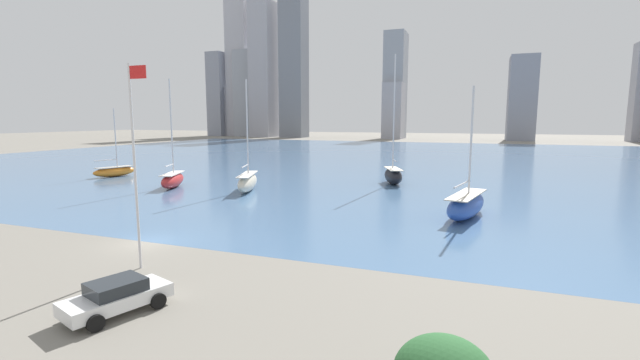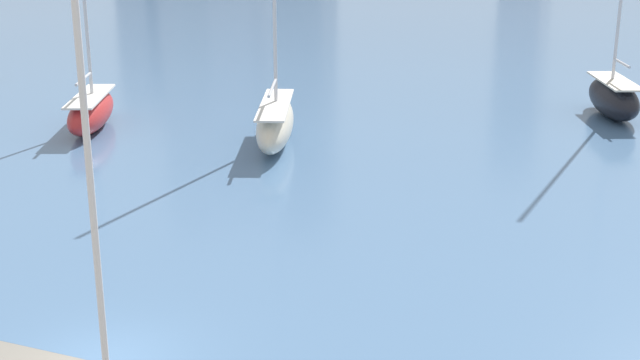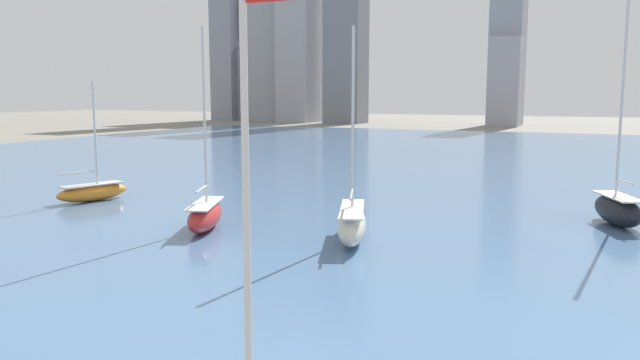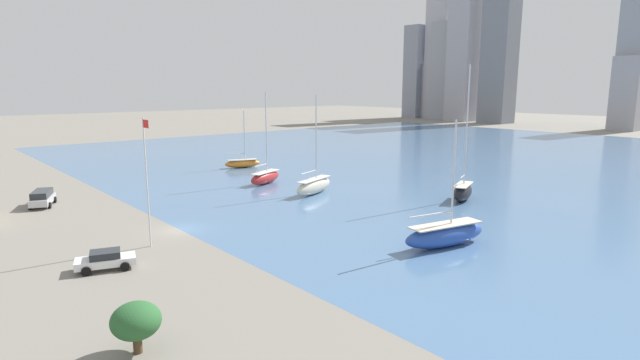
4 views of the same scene
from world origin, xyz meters
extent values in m
plane|color=gray|center=(0.00, 0.00, 0.00)|extent=(500.00, 500.00, 0.00)
cube|color=#4C7099|center=(0.00, 70.00, 0.00)|extent=(180.00, 140.00, 0.00)
cylinder|color=silver|center=(3.35, -4.33, 5.80)|extent=(0.14, 0.14, 11.59)
cube|color=red|center=(3.97, -4.33, 11.09)|extent=(1.10, 0.03, 0.70)
cylinder|color=#4C3823|center=(20.89, -12.10, 0.43)|extent=(0.48, 0.48, 0.86)
ellipsoid|color=#285B2D|center=(20.89, -12.10, 1.86)|extent=(2.68, 2.68, 2.00)
cube|color=gray|center=(-106.80, 169.44, 21.14)|extent=(8.28, 10.30, 42.28)
cube|color=#9E9EA8|center=(-102.80, 174.18, 12.55)|extent=(15.74, 12.25, 25.10)
cube|color=#A8A8B2|center=(-95.42, 172.07, 36.47)|extent=(11.37, 9.53, 72.95)
cube|color=#8E939E|center=(-88.17, 171.56, 21.21)|extent=(13.77, 15.01, 42.41)
cube|color=#9E9EA8|center=(-78.39, 166.63, 31.93)|extent=(10.37, 14.43, 63.87)
cube|color=slate|center=(-61.72, 164.06, 32.36)|extent=(11.26, 9.97, 64.73)
cube|color=#8E939E|center=(-15.42, 171.05, 23.19)|extent=(8.79, 13.18, 46.37)
cube|color=#9E9EA8|center=(-14.95, 165.99, 12.10)|extent=(8.39, 10.79, 24.20)
ellipsoid|color=#284CA8|center=(20.59, 15.96, 1.04)|extent=(4.09, 9.15, 2.08)
cube|color=beige|center=(20.59, 15.96, 2.03)|extent=(3.36, 7.50, 0.10)
cube|color=#2D2D33|center=(20.59, 15.96, 0.47)|extent=(0.49, 1.59, 0.94)
cylinder|color=silver|center=(20.73, 16.61, 6.75)|extent=(0.18, 0.18, 9.33)
cylinder|color=silver|center=(20.22, 14.23, 3.18)|extent=(1.14, 4.78, 0.14)
ellipsoid|color=black|center=(10.80, 33.30, 1.04)|extent=(4.21, 6.46, 2.07)
cube|color=beige|center=(10.80, 33.30, 2.03)|extent=(3.45, 5.30, 0.10)
cube|color=#2D2D33|center=(10.80, 33.30, 0.47)|extent=(0.57, 1.09, 0.93)
cylinder|color=silver|center=(10.62, 33.72, 9.50)|extent=(0.18, 0.18, 14.85)
cylinder|color=silver|center=(11.08, 32.63, 3.18)|extent=(1.04, 2.25, 0.14)
ellipsoid|color=orange|center=(-29.99, 25.95, 0.73)|extent=(3.64, 6.69, 1.45)
cube|color=#BCB7AD|center=(-29.99, 25.95, 1.41)|extent=(2.99, 5.49, 0.10)
cube|color=#2D2D33|center=(-29.99, 25.95, 0.33)|extent=(0.48, 1.15, 0.65)
cylinder|color=silver|center=(-29.85, 26.41, 5.81)|extent=(0.18, 0.18, 8.70)
cylinder|color=silver|center=(-30.34, 24.80, 2.56)|extent=(1.10, 3.27, 0.14)
ellipsoid|color=beige|center=(-4.44, 21.35, 1.04)|extent=(4.36, 8.30, 2.07)
cube|color=silver|center=(-4.44, 21.35, 2.03)|extent=(3.58, 6.80, 0.10)
cube|color=#2D2D33|center=(-4.44, 21.35, 0.47)|extent=(0.64, 1.44, 0.93)
cylinder|color=silver|center=(-4.65, 21.93, 7.65)|extent=(0.18, 0.18, 11.14)
cylinder|color=silver|center=(-4.01, 20.12, 3.18)|extent=(1.41, 3.67, 0.14)
ellipsoid|color=#B72828|center=(-14.70, 20.43, 0.92)|extent=(4.30, 7.08, 1.82)
cube|color=silver|center=(-14.70, 20.43, 1.78)|extent=(3.52, 5.80, 0.10)
cube|color=#2D2D33|center=(-14.70, 20.43, 0.41)|extent=(0.61, 1.21, 0.82)
cylinder|color=silver|center=(-14.90, 20.91, 7.68)|extent=(0.18, 0.18, 11.70)
cylinder|color=silver|center=(-14.33, 19.50, 2.93)|extent=(1.27, 2.87, 0.14)
cube|color=white|center=(6.71, -9.30, 0.66)|extent=(3.24, 4.84, 0.60)
cube|color=#23282D|center=(6.71, -9.30, 1.24)|extent=(2.31, 2.65, 0.55)
cylinder|color=black|center=(6.21, -7.68, 0.36)|extent=(0.48, 0.77, 0.72)
cylinder|color=black|center=(8.08, -8.30, 0.36)|extent=(0.48, 0.77, 0.72)
cylinder|color=black|center=(5.34, -10.30, 0.36)|extent=(0.48, 0.77, 0.72)
cylinder|color=black|center=(7.20, -10.92, 0.36)|extent=(0.48, 0.77, 0.72)
cube|color=#B7B7BC|center=(-20.33, -8.17, 0.78)|extent=(5.54, 3.87, 0.80)
cube|color=#23282D|center=(-20.33, -8.17, 1.56)|extent=(4.50, 3.25, 0.75)
cylinder|color=black|center=(-22.21, -8.50, 0.38)|extent=(0.81, 0.56, 0.76)
cylinder|color=black|center=(-21.41, -6.60, 0.38)|extent=(0.81, 0.56, 0.76)
cylinder|color=black|center=(-19.26, -9.75, 0.38)|extent=(0.81, 0.56, 0.76)
cylinder|color=black|center=(-18.46, -7.84, 0.38)|extent=(0.81, 0.56, 0.76)
camera|label=1|loc=(21.49, -23.02, 8.57)|focal=24.00mm
camera|label=2|loc=(13.34, -17.71, 12.36)|focal=50.00mm
camera|label=3|loc=(9.25, -14.17, 9.16)|focal=35.00mm
camera|label=4|loc=(46.23, -20.71, 14.17)|focal=28.00mm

